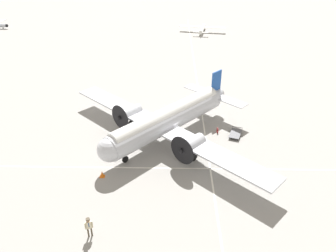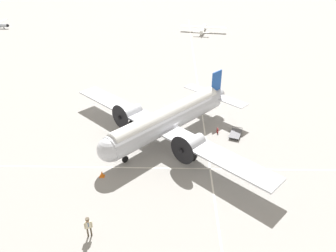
{
  "view_description": "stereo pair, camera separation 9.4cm",
  "coord_description": "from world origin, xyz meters",
  "views": [
    {
      "loc": [
        31.03,
        0.57,
        19.8
      ],
      "look_at": [
        0.0,
        0.0,
        1.63
      ],
      "focal_mm": 35.0,
      "sensor_mm": 36.0,
      "label": 1
    },
    {
      "loc": [
        31.03,
        0.67,
        19.8
      ],
      "look_at": [
        0.0,
        0.0,
        1.63
      ],
      "focal_mm": 35.0,
      "sensor_mm": 36.0,
      "label": 2
    }
  ],
  "objects": [
    {
      "name": "ground_plane",
      "position": [
        0.0,
        0.0,
        0.0
      ],
      "size": [
        300.0,
        300.0,
        0.0
      ],
      "primitive_type": "plane",
      "color": "gray"
    },
    {
      "name": "baggage_cart",
      "position": [
        -0.77,
        7.66,
        0.28
      ],
      "size": [
        2.47,
        1.85,
        0.56
      ],
      "rotation": [
        0.0,
        0.0,
        5.93
      ],
      "color": "#56565B",
      "rests_on": "ground_plane"
    },
    {
      "name": "apron_line_northsouth",
      "position": [
        5.42,
        0.0,
        0.0
      ],
      "size": [
        0.16,
        120.0,
        0.01
      ],
      "color": "silver",
      "rests_on": "ground_plane"
    },
    {
      "name": "traffic_cone",
      "position": [
        6.82,
        -6.1,
        0.3
      ],
      "size": [
        0.48,
        0.48,
        0.63
      ],
      "color": "orange",
      "rests_on": "ground_plane"
    },
    {
      "name": "apron_line_eastwest",
      "position": [
        0.0,
        4.24,
        0.0
      ],
      "size": [
        120.0,
        0.16,
        0.01
      ],
      "color": "silver",
      "rests_on": "ground_plane"
    },
    {
      "name": "airliner_main",
      "position": [
        0.3,
        -0.28,
        2.49
      ],
      "size": [
        20.82,
        21.88,
        5.68
      ],
      "rotation": [
        0.0,
        0.0,
        5.53
      ],
      "color": "silver",
      "rests_on": "ground_plane"
    },
    {
      "name": "suitcase_near_door",
      "position": [
        -1.44,
        5.7,
        0.27
      ],
      "size": [
        0.42,
        0.17,
        0.57
      ],
      "color": "maroon",
      "rests_on": "ground_plane"
    },
    {
      "name": "light_aircraft_distant",
      "position": [
        -46.83,
        7.21,
        0.84
      ],
      "size": [
        8.06,
        10.71,
        2.05
      ],
      "rotation": [
        0.0,
        0.0,
        2.96
      ],
      "color": "white",
      "rests_on": "ground_plane"
    },
    {
      "name": "crew_foreground",
      "position": [
        13.9,
        -5.64,
        1.14
      ],
      "size": [
        0.39,
        0.58,
        1.82
      ],
      "rotation": [
        0.0,
        0.0,
        -1.2
      ],
      "color": "#473D2D",
      "rests_on": "ground_plane"
    }
  ]
}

